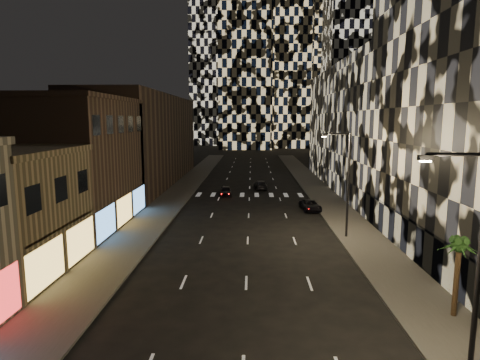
# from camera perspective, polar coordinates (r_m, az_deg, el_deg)

# --- Properties ---
(sidewalk_left) EXTENTS (4.00, 120.00, 0.15)m
(sidewalk_left) POSITION_cam_1_polar(r_m,az_deg,el_deg) (56.05, -8.94, -1.96)
(sidewalk_left) COLOR #47443F
(sidewalk_left) RESTS_ON ground
(sidewalk_right) EXTENTS (4.00, 120.00, 0.15)m
(sidewalk_right) POSITION_cam_1_polar(r_m,az_deg,el_deg) (55.94, 11.65, -2.05)
(sidewalk_right) COLOR #47443F
(sidewalk_right) RESTS_ON ground
(curb_left) EXTENTS (0.20, 120.00, 0.15)m
(curb_left) POSITION_cam_1_polar(r_m,az_deg,el_deg) (55.71, -6.81, -1.98)
(curb_left) COLOR #4C4C47
(curb_left) RESTS_ON ground
(curb_right) EXTENTS (0.20, 120.00, 0.15)m
(curb_right) POSITION_cam_1_polar(r_m,az_deg,el_deg) (55.61, 9.52, -2.06)
(curb_right) COLOR #4C4C47
(curb_right) RESTS_ON ground
(retail_brown) EXTENTS (10.00, 15.00, 12.00)m
(retail_brown) POSITION_cam_1_polar(r_m,az_deg,el_deg) (41.66, -22.89, 2.07)
(retail_brown) COLOR #4E392C
(retail_brown) RESTS_ON ground
(retail_filler_left) EXTENTS (10.00, 40.00, 14.00)m
(retail_filler_left) POSITION_cam_1_polar(r_m,az_deg,el_deg) (66.52, -13.45, 5.57)
(retail_filler_left) COLOR #4E392C
(retail_filler_left) RESTS_ON ground
(midrise_base) EXTENTS (0.60, 25.00, 3.00)m
(midrise_base) POSITION_cam_1_polar(r_m,az_deg,el_deg) (32.26, 23.66, -7.88)
(midrise_base) COLOR #383838
(midrise_base) RESTS_ON ground
(midrise_filler_right) EXTENTS (16.00, 40.00, 18.00)m
(midrise_filler_right) POSITION_cam_1_polar(r_m,az_deg,el_deg) (64.24, 19.70, 6.99)
(midrise_filler_right) COLOR #232326
(midrise_filler_right) RESTS_ON ground
(tower_center_low) EXTENTS (18.00, 18.00, 95.00)m
(tower_center_low) POSITION_cam_1_polar(r_m,az_deg,el_deg) (148.90, 0.83, 23.10)
(tower_center_low) COLOR black
(tower_center_low) RESTS_ON ground
(streetlight_near) EXTENTS (2.55, 0.25, 9.00)m
(streetlight_near) POSITION_cam_1_polar(r_m,az_deg,el_deg) (16.99, 30.26, -9.38)
(streetlight_near) COLOR black
(streetlight_near) RESTS_ON sidewalk_right
(streetlight_far) EXTENTS (2.55, 0.25, 9.00)m
(streetlight_far) POSITION_cam_1_polar(r_m,az_deg,el_deg) (35.42, 14.80, 0.37)
(streetlight_far) COLOR black
(streetlight_far) RESTS_ON sidewalk_right
(car_dark_midlane) EXTENTS (1.75, 3.83, 1.27)m
(car_dark_midlane) POSITION_cam_1_polar(r_m,az_deg,el_deg) (54.47, -2.00, -1.56)
(car_dark_midlane) COLOR black
(car_dark_midlane) RESTS_ON ground
(car_dark_oncoming) EXTENTS (2.12, 4.50, 1.27)m
(car_dark_oncoming) POSITION_cam_1_polar(r_m,az_deg,el_deg) (59.62, 2.95, -0.69)
(car_dark_oncoming) COLOR black
(car_dark_oncoming) RESTS_ON ground
(car_dark_rightlane) EXTENTS (2.32, 4.35, 1.16)m
(car_dark_rightlane) POSITION_cam_1_polar(r_m,az_deg,el_deg) (46.33, 9.98, -3.57)
(car_dark_rightlane) COLOR black
(car_dark_rightlane) RESTS_ON ground
(palm_tree) EXTENTS (2.14, 2.16, 4.23)m
(palm_tree) POSITION_cam_1_polar(r_m,az_deg,el_deg) (23.50, 28.68, -8.82)
(palm_tree) COLOR #47331E
(palm_tree) RESTS_ON sidewalk_right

